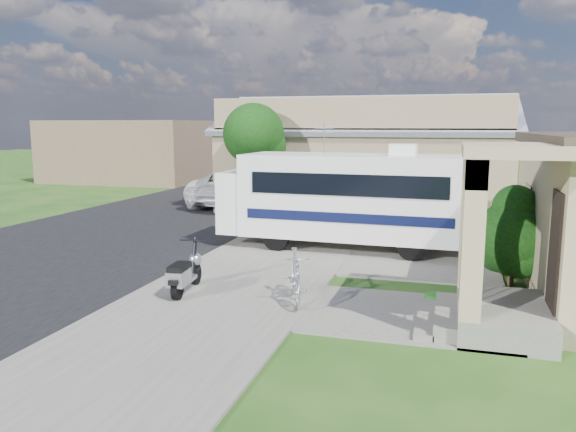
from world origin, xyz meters
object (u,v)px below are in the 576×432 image
(pickup_truck, at_px, (241,186))
(garden_hose, at_px, (435,300))
(bicycle, at_px, (295,279))
(van, at_px, (274,173))
(motorhome, at_px, (345,196))
(shrub, at_px, (516,234))
(scooter, at_px, (185,274))

(pickup_truck, xyz_separation_m, garden_hose, (9.24, -12.77, -0.78))
(bicycle, height_order, van, van)
(bicycle, distance_m, garden_hose, 2.97)
(motorhome, relative_size, pickup_truck, 1.17)
(van, height_order, garden_hose, van)
(shrub, height_order, pickup_truck, shrub)
(scooter, height_order, pickup_truck, pickup_truck)
(garden_hose, bearing_deg, bicycle, -164.50)
(pickup_truck, bearing_deg, scooter, 109.42)
(motorhome, height_order, scooter, motorhome)
(shrub, xyz_separation_m, bicycle, (-4.55, -2.80, -0.67))
(scooter, height_order, garden_hose, scooter)
(bicycle, bearing_deg, van, 89.13)
(pickup_truck, bearing_deg, bicycle, 118.75)
(van, xyz_separation_m, garden_hose, (9.79, -19.58, -0.86))
(motorhome, height_order, pickup_truck, motorhome)
(bicycle, height_order, pickup_truck, pickup_truck)
(pickup_truck, bearing_deg, van, -81.98)
(shrub, xyz_separation_m, van, (-11.51, 17.56, -0.26))
(garden_hose, bearing_deg, motorhome, 120.75)
(scooter, bearing_deg, van, 95.83)
(motorhome, xyz_separation_m, shrub, (4.55, -2.73, -0.39))
(motorhome, distance_m, garden_hose, 5.73)
(shrub, distance_m, van, 21.00)
(bicycle, relative_size, van, 0.27)
(shrub, distance_m, garden_hose, 2.88)
(motorhome, distance_m, shrub, 5.32)
(garden_hose, bearing_deg, scooter, -170.21)
(scooter, distance_m, van, 20.99)
(bicycle, bearing_deg, garden_hose, -4.25)
(shrub, distance_m, scooter, 7.66)
(shrub, relative_size, van, 0.36)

